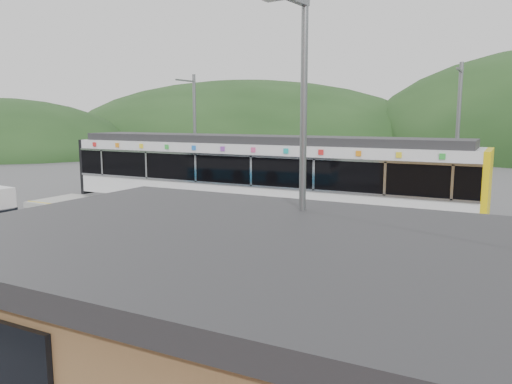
% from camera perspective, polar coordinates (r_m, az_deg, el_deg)
% --- Properties ---
extents(ground, '(120.00, 120.00, 0.00)m').
position_cam_1_polar(ground, '(18.44, -3.87, -6.03)').
color(ground, '#4C4C4F').
rests_on(ground, ground).
extents(hills, '(146.00, 149.00, 26.00)m').
position_cam_1_polar(hills, '(21.27, 18.39, -4.48)').
color(hills, '#1E3D19').
rests_on(hills, ground).
extents(platform, '(26.00, 3.20, 0.30)m').
position_cam_1_polar(platform, '(21.21, 0.76, -3.64)').
color(platform, '#9E9E99').
rests_on(platform, ground).
extents(yellow_line, '(26.00, 0.10, 0.01)m').
position_cam_1_polar(yellow_line, '(20.05, -0.91, -3.91)').
color(yellow_line, yellow).
rests_on(yellow_line, platform).
extents(train, '(20.44, 3.01, 3.74)m').
position_cam_1_polar(train, '(24.03, 0.10, 2.44)').
color(train, black).
rests_on(train, ground).
extents(catenary_mast_west, '(0.18, 1.80, 7.00)m').
position_cam_1_polar(catenary_mast_west, '(28.85, -7.04, 6.57)').
color(catenary_mast_west, slate).
rests_on(catenary_mast_west, ground).
extents(catenary_mast_east, '(0.18, 1.80, 7.00)m').
position_cam_1_polar(catenary_mast_east, '(23.92, 21.99, 5.59)').
color(catenary_mast_east, slate).
rests_on(catenary_mast_east, ground).
extents(station_shelter, '(9.20, 6.20, 3.00)m').
position_cam_1_polar(station_shelter, '(7.70, -0.46, -15.22)').
color(station_shelter, olive).
rests_on(station_shelter, ground).
extents(lamp_post, '(0.37, 1.17, 6.69)m').
position_cam_1_polar(lamp_post, '(8.76, 5.07, 4.06)').
color(lamp_post, slate).
rests_on(lamp_post, ground).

